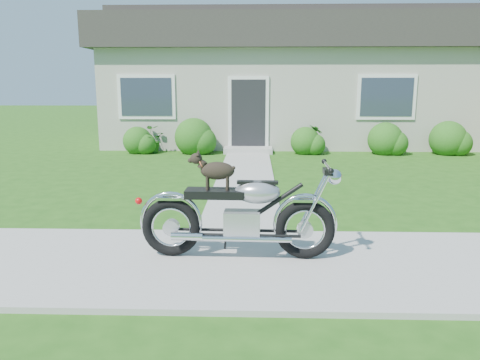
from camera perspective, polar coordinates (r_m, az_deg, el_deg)
name	(u,v)px	position (r m, az deg, el deg)	size (l,w,h in m)	color
ground	(373,266)	(5.42, 15.93, -10.04)	(80.00, 80.00, 0.00)	#235114
sidewalk	(373,264)	(5.41, 15.94, -9.84)	(24.00, 2.20, 0.04)	#9E9B93
walkway	(246,176)	(10.07, 0.69, 0.45)	(1.20, 8.00, 0.03)	#9E9B93
house	(292,79)	(16.93, 6.38, 12.17)	(12.60, 7.03, 4.50)	beige
shrub_row	(301,139)	(13.54, 7.49, 4.96)	(9.81, 1.10, 1.10)	#275C18
potted_plant_left	(151,140)	(13.85, -10.82, 4.84)	(0.69, 0.60, 0.77)	#1E4F15
potted_plant_right	(316,139)	(13.63, 9.21, 4.92)	(0.46, 0.46, 0.83)	#26621B
motorcycle_with_dog	(241,213)	(5.20, 0.12, -4.04)	(2.22, 0.60, 1.18)	black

